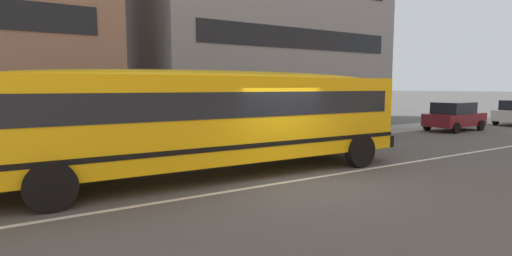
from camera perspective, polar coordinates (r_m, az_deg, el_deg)
ground_plane at (r=10.62m, az=5.26°, el=-7.77°), size 400.00×400.00×0.00m
sidewalk_far at (r=16.82m, az=-9.74°, el=-2.66°), size 120.00×3.00×0.01m
lane_centreline at (r=10.62m, az=5.26°, el=-7.75°), size 110.00×0.16×0.01m
school_bus at (r=11.02m, az=-6.89°, el=2.06°), size 13.40×3.34×2.98m
parked_car_maroon_beside_sign at (r=25.13m, az=26.99°, el=1.56°), size 3.95×1.99×1.64m
apartment_block_far_centre at (r=27.38m, az=-2.03°, el=14.72°), size 14.81×13.17×13.30m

